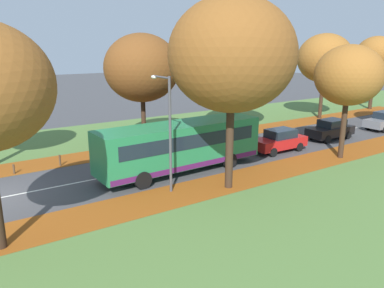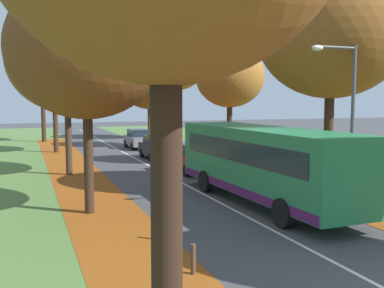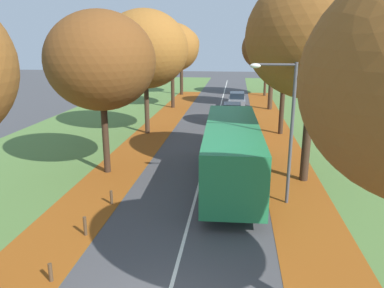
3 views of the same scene
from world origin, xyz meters
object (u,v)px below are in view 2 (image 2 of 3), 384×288
(tree_left_near, at_px, (86,49))
(tree_right_distant, at_px, (149,83))
(tree_left_mid, at_px, (66,60))
(car_red_lead, at_px, (192,158))
(tree_right_far, at_px, (177,64))
(bus, at_px, (263,161))
(bollard_fifth, at_px, (163,230))
(tree_left_distant, at_px, (42,77))
(tree_right_near, at_px, (332,31))
(streetlamp_right, at_px, (345,109))
(car_grey_third_in_line, at_px, (138,139))
(bollard_fourth, at_px, (193,259))
(tree_left_far, at_px, (54,73))
(tree_right_mid, at_px, (230,77))
(car_black_following, at_px, (157,147))

(tree_left_near, distance_m, tree_right_distant, 32.03)
(tree_left_mid, relative_size, car_red_lead, 2.14)
(car_red_lead, bearing_deg, tree_right_far, 74.94)
(tree_right_far, bearing_deg, bus, -99.57)
(tree_right_distant, height_order, bollard_fifth, tree_right_distant)
(tree_left_mid, height_order, tree_right_far, tree_right_far)
(tree_left_distant, height_order, car_red_lead, tree_left_distant)
(tree_left_near, relative_size, tree_right_near, 0.84)
(tree_right_far, bearing_deg, tree_left_near, -116.54)
(tree_left_mid, relative_size, streetlamp_right, 1.51)
(tree_right_distant, xyz_separation_m, car_grey_third_in_line, (-3.50, -9.47, -5.12))
(tree_left_near, bearing_deg, car_grey_third_in_line, 71.87)
(tree_left_mid, xyz_separation_m, bus, (6.52, -9.67, -4.51))
(bollard_fourth, bearing_deg, tree_right_far, 72.17)
(tree_right_near, bearing_deg, streetlamp_right, -117.56)
(tree_left_far, relative_size, bollard_fifth, 13.84)
(tree_left_far, relative_size, tree_left_distant, 1.02)
(tree_right_mid, xyz_separation_m, car_red_lead, (-3.44, -2.37, -4.73))
(bollard_fourth, xyz_separation_m, bollard_fifth, (0.07, 2.71, -0.05))
(tree_right_distant, bearing_deg, bollard_fourth, -103.45)
(tree_left_mid, bearing_deg, car_grey_third_in_line, 60.65)
(tree_left_distant, xyz_separation_m, streetlamp_right, (9.13, -33.05, -2.61))
(tree_left_far, relative_size, car_grey_third_in_line, 2.04)
(tree_left_distant, height_order, car_black_following, tree_left_distant)
(tree_left_near, distance_m, bus, 7.84)
(bollard_fourth, distance_m, bus, 7.91)
(tree_left_mid, relative_size, bollard_fourth, 12.45)
(tree_left_far, bearing_deg, tree_left_mid, -90.18)
(tree_left_mid, relative_size, tree_left_far, 1.05)
(tree_right_mid, relative_size, car_black_following, 1.79)
(car_grey_third_in_line, bearing_deg, tree_right_far, -7.46)
(tree_left_distant, distance_m, bollard_fifth, 34.68)
(tree_right_far, height_order, bollard_fifth, tree_right_far)
(tree_left_distant, bearing_deg, bollard_fifth, -86.74)
(bus, distance_m, car_grey_third_in_line, 21.67)
(tree_left_far, height_order, tree_right_distant, tree_right_distant)
(tree_left_mid, distance_m, bus, 12.51)
(tree_left_far, bearing_deg, tree_left_near, -90.36)
(tree_left_far, bearing_deg, bollard_fourth, -87.12)
(tree_left_distant, relative_size, bus, 0.81)
(bollard_fourth, height_order, bus, bus)
(tree_right_near, relative_size, tree_right_far, 1.06)
(bollard_fourth, distance_m, car_black_following, 20.89)
(tree_left_near, xyz_separation_m, bollard_fifth, (1.55, -3.96, -5.52))
(bus, relative_size, car_red_lead, 2.48)
(tree_left_distant, xyz_separation_m, tree_right_far, (10.58, -9.73, 0.74))
(car_black_following, relative_size, car_grey_third_in_line, 1.00)
(tree_left_mid, bearing_deg, car_black_following, 36.89)
(streetlamp_right, xyz_separation_m, car_black_following, (-2.31, 16.54, -2.92))
(tree_left_near, bearing_deg, tree_left_distant, 90.75)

